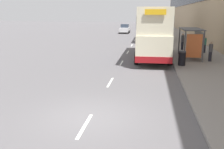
% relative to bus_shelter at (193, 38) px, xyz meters
% --- Properties ---
extents(ground_plane, '(220.00, 220.00, 0.00)m').
position_rel_bus_shelter_xyz_m(ground_plane, '(-5.77, -13.09, -1.88)').
color(ground_plane, '#5B595B').
extents(pavement, '(5.00, 93.00, 0.14)m').
position_rel_bus_shelter_xyz_m(pavement, '(0.73, 25.41, -1.81)').
color(pavement, gray).
rests_on(pavement, ground_plane).
extents(lane_mark_0, '(0.12, 2.00, 0.01)m').
position_rel_bus_shelter_xyz_m(lane_mark_0, '(-5.77, -13.87, -1.87)').
color(lane_mark_0, silver).
rests_on(lane_mark_0, ground_plane).
extents(lane_mark_1, '(0.12, 2.00, 0.01)m').
position_rel_bus_shelter_xyz_m(lane_mark_1, '(-5.77, -8.08, -1.87)').
color(lane_mark_1, silver).
rests_on(lane_mark_1, ground_plane).
extents(lane_mark_2, '(0.12, 2.00, 0.01)m').
position_rel_bus_shelter_xyz_m(lane_mark_2, '(-5.77, -2.30, -1.87)').
color(lane_mark_2, silver).
rests_on(lane_mark_2, ground_plane).
extents(lane_mark_3, '(0.12, 2.00, 0.01)m').
position_rel_bus_shelter_xyz_m(lane_mark_3, '(-5.77, 3.48, -1.87)').
color(lane_mark_3, silver).
rests_on(lane_mark_3, ground_plane).
extents(lane_mark_4, '(0.12, 2.00, 0.01)m').
position_rel_bus_shelter_xyz_m(lane_mark_4, '(-5.77, 9.27, -1.87)').
color(lane_mark_4, silver).
rests_on(lane_mark_4, ground_plane).
extents(lane_mark_5, '(0.12, 2.00, 0.01)m').
position_rel_bus_shelter_xyz_m(lane_mark_5, '(-5.77, 15.05, -1.87)').
color(lane_mark_5, silver).
rests_on(lane_mark_5, ground_plane).
extents(lane_mark_6, '(0.12, 2.00, 0.01)m').
position_rel_bus_shelter_xyz_m(lane_mark_6, '(-5.77, 20.83, -1.87)').
color(lane_mark_6, silver).
rests_on(lane_mark_6, ground_plane).
extents(lane_mark_7, '(0.12, 2.00, 0.01)m').
position_rel_bus_shelter_xyz_m(lane_mark_7, '(-5.77, 26.62, -1.87)').
color(lane_mark_7, silver).
rests_on(lane_mark_7, ground_plane).
extents(bus_shelter, '(1.60, 4.20, 2.48)m').
position_rel_bus_shelter_xyz_m(bus_shelter, '(0.00, 0.00, 0.00)').
color(bus_shelter, '#4C4C51').
rests_on(bus_shelter, ground_plane).
extents(double_decker_bus_near, '(2.85, 10.34, 4.30)m').
position_rel_bus_shelter_xyz_m(double_decker_bus_near, '(-3.30, 0.60, 0.41)').
color(double_decker_bus_near, beige).
rests_on(double_decker_bus_near, ground_plane).
extents(double_decker_bus_ahead, '(2.85, 10.77, 4.30)m').
position_rel_bus_shelter_xyz_m(double_decker_bus_ahead, '(-3.20, 15.51, 0.41)').
color(double_decker_bus_ahead, beige).
rests_on(double_decker_bus_ahead, ground_plane).
extents(car_0, '(1.91, 4.43, 1.78)m').
position_rel_bus_shelter_xyz_m(car_0, '(-8.59, 28.72, -1.00)').
color(car_0, silver).
rests_on(car_0, ground_plane).
extents(car_1, '(2.10, 4.33, 1.80)m').
position_rel_bus_shelter_xyz_m(car_1, '(-2.79, 56.42, -0.99)').
color(car_1, silver).
rests_on(car_1, ground_plane).
extents(pedestrian_at_shelter, '(0.31, 0.31, 1.57)m').
position_rel_bus_shelter_xyz_m(pedestrian_at_shelter, '(1.20, -1.16, -0.93)').
color(pedestrian_at_shelter, '#23232D').
rests_on(pedestrian_at_shelter, ground_plane).
extents(pedestrian_1, '(0.34, 0.34, 1.71)m').
position_rel_bus_shelter_xyz_m(pedestrian_1, '(-0.19, 5.25, -0.86)').
color(pedestrian_1, '#23232D').
rests_on(pedestrian_1, ground_plane).
extents(pedestrian_2, '(0.32, 0.32, 1.61)m').
position_rel_bus_shelter_xyz_m(pedestrian_2, '(1.66, 3.42, -0.91)').
color(pedestrian_2, '#23232D').
rests_on(pedestrian_2, ground_plane).
extents(litter_bin, '(0.55, 0.55, 1.05)m').
position_rel_bus_shelter_xyz_m(litter_bin, '(-1.22, -3.19, -1.21)').
color(litter_bin, black).
rests_on(litter_bin, ground_plane).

